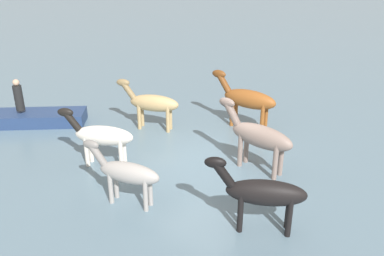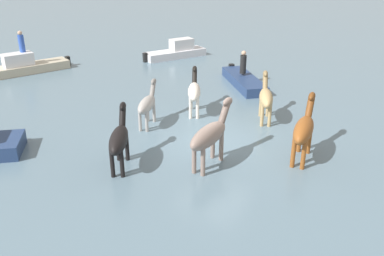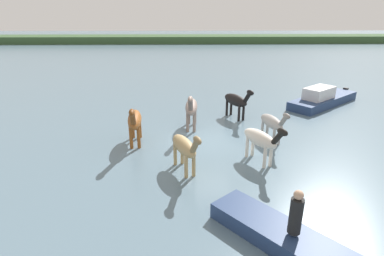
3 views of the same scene
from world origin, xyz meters
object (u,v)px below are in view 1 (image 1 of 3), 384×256
at_px(horse_dun_straggler, 262,193).
at_px(person_helmsman_aft, 18,96).
at_px(horse_dark_mare, 127,173).
at_px(boat_dinghy_port, 29,120).
at_px(horse_lead, 259,136).
at_px(horse_mid_herd, 247,99).
at_px(horse_pinto_flank, 101,136).
at_px(horse_rear_stallion, 152,103).

relative_size(horse_dun_straggler, person_helmsman_aft, 1.90).
xyz_separation_m(horse_dark_mare, boat_dinghy_port, (-1.45, -6.77, -0.76)).
height_order(horse_lead, person_helmsman_aft, horse_lead).
relative_size(horse_mid_herd, boat_dinghy_port, 0.67).
bearing_deg(horse_dun_straggler, horse_pinto_flank, -27.20).
relative_size(horse_rear_stallion, horse_dun_straggler, 1.02).
bearing_deg(horse_dark_mare, boat_dinghy_port, -28.86).
xyz_separation_m(horse_mid_herd, boat_dinghy_port, (4.74, -6.67, -0.94)).
xyz_separation_m(horse_dun_straggler, horse_mid_herd, (-5.07, -3.37, 0.09)).
height_order(horse_dark_mare, person_helmsman_aft, person_helmsman_aft).
bearing_deg(person_helmsman_aft, horse_lead, 104.90).
bearing_deg(horse_lead, horse_mid_herd, -49.89).
relative_size(horse_dun_straggler, horse_pinto_flank, 1.02).
height_order(horse_mid_herd, boat_dinghy_port, horse_mid_herd).
height_order(horse_dun_straggler, horse_pinto_flank, horse_dun_straggler).
bearing_deg(horse_lead, boat_dinghy_port, 18.03).
bearing_deg(horse_mid_herd, person_helmsman_aft, 30.29).
bearing_deg(horse_lead, horse_dun_straggler, 124.30).
bearing_deg(horse_pinto_flank, horse_rear_stallion, -104.41).
relative_size(boat_dinghy_port, person_helmsman_aft, 3.24).
bearing_deg(horse_pinto_flank, person_helmsman_aft, -30.46).
bearing_deg(person_helmsman_aft, horse_rear_stallion, 122.39).
bearing_deg(horse_rear_stallion, horse_mid_herd, -162.52).
height_order(horse_pinto_flank, person_helmsman_aft, horse_pinto_flank).
bearing_deg(boat_dinghy_port, horse_mid_herd, -5.40).
height_order(horse_mid_herd, person_helmsman_aft, horse_mid_herd).
bearing_deg(horse_pinto_flank, horse_lead, -172.90).
distance_m(horse_mid_herd, horse_pinto_flank, 5.55).
bearing_deg(boat_dinghy_port, horse_dark_mare, -52.93).
bearing_deg(horse_lead, horse_rear_stallion, -0.60).
relative_size(horse_lead, horse_dark_mare, 1.21).
relative_size(horse_lead, horse_dun_straggler, 1.14).
relative_size(horse_rear_stallion, horse_mid_herd, 0.89).
height_order(horse_rear_stallion, horse_pinto_flank, horse_rear_stallion).
relative_size(horse_dark_mare, horse_pinto_flank, 0.96).
height_order(horse_lead, horse_pinto_flank, horse_lead).
bearing_deg(horse_dun_straggler, horse_rear_stallion, -53.79).
bearing_deg(boat_dinghy_port, horse_pinto_flank, -46.22).
relative_size(horse_lead, horse_mid_herd, 1.00).
height_order(horse_dun_straggler, boat_dinghy_port, horse_dun_straggler).
xyz_separation_m(horse_mid_herd, person_helmsman_aft, (4.89, -6.86, 0.02)).
bearing_deg(person_helmsman_aft, horse_pinto_flank, 86.53).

